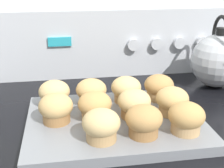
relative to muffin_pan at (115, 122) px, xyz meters
The scene contains 14 objects.
control_panel 0.38m from the muffin_pan, 80.62° to the left, with size 0.77×0.07×0.22m.
muffin_pan is the anchor object (origin of this frame).
muffin_r0_c1 0.11m from the muffin_pan, 114.81° to the right, with size 0.07×0.07×0.06m.
muffin_r0_c2 0.10m from the muffin_pan, 62.51° to the right, with size 0.07×0.07×0.06m.
muffin_r0_c3 0.16m from the muffin_pan, 32.87° to the right, with size 0.07×0.07×0.06m.
muffin_r1_c0 0.13m from the muffin_pan, behind, with size 0.07×0.07×0.06m.
muffin_r1_c1 0.06m from the muffin_pan, behind, with size 0.07×0.07×0.06m.
muffin_r1_c2 0.06m from the muffin_pan, ahead, with size 0.07×0.07×0.06m.
muffin_r1_c3 0.14m from the muffin_pan, ahead, with size 0.07×0.07×0.06m.
muffin_r2_c0 0.16m from the muffin_pan, 146.43° to the left, with size 0.07×0.07×0.06m.
muffin_r2_c1 0.10m from the muffin_pan, 117.00° to the left, with size 0.07×0.07×0.06m.
muffin_r2_c2 0.11m from the muffin_pan, 63.22° to the left, with size 0.07×0.07×0.06m.
muffin_r2_c3 0.16m from the muffin_pan, 34.44° to the left, with size 0.07×0.07×0.06m.
tea_kettle 0.41m from the muffin_pan, 30.92° to the left, with size 0.16×0.19×0.21m.
Camera 1 is at (-0.17, -0.36, 1.26)m, focal length 50.00 mm.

